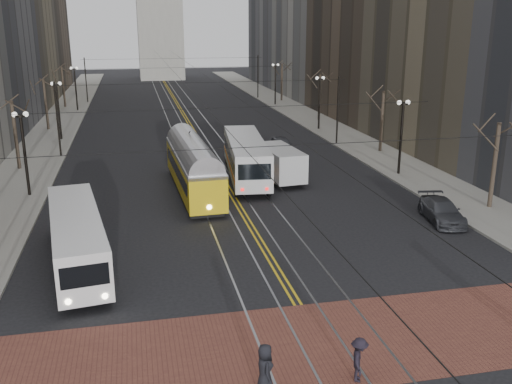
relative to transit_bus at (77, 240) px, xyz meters
name	(u,v)px	position (x,y,z in m)	size (l,w,h in m)	color
ground	(292,295)	(9.44, -5.25, -1.35)	(260.00, 260.00, 0.00)	black
sidewalk_left	(56,128)	(-5.56, 39.75, -1.28)	(5.00, 140.00, 0.15)	gray
sidewalk_right	(311,119)	(24.44, 39.75, -1.28)	(5.00, 140.00, 0.15)	gray
crosswalk_band	(321,343)	(9.44, -9.25, -1.34)	(25.00, 6.00, 0.01)	brown
streetcar_rails	(189,124)	(9.44, 39.75, -1.35)	(4.80, 130.00, 0.02)	gray
centre_lines	(189,124)	(9.44, 39.75, -1.34)	(0.42, 130.00, 0.01)	gold
lamp_posts	(206,123)	(9.44, 23.50, 1.45)	(27.60, 57.20, 5.60)	black
street_trees	(198,112)	(9.44, 30.00, 1.45)	(31.68, 53.28, 5.60)	#382D23
trolley_wires	(198,103)	(9.44, 29.58, 2.42)	(25.96, 120.00, 6.60)	black
transit_bus	(77,240)	(0.00, 0.00, 0.00)	(2.25, 10.81, 2.70)	white
streetcar	(193,171)	(6.94, 11.53, 0.16)	(2.37, 12.78, 3.01)	yellow
rear_bus	(246,159)	(11.24, 14.30, 0.19)	(2.57, 11.83, 3.08)	silver
cargo_van	(280,165)	(13.61, 13.08, -0.09)	(2.20, 5.71, 2.53)	silver
sedan_grey	(281,145)	(16.05, 22.06, -0.58)	(1.81, 4.50, 1.53)	#42444A
sedan_parked	(442,211)	(20.86, 2.23, -0.69)	(1.85, 4.54, 1.32)	#3E4045
pedestrian_a	(265,369)	(6.70, -11.75, -0.47)	(0.85, 0.56, 1.75)	black
pedestrian_d	(359,360)	(9.91, -11.75, -0.55)	(1.01, 0.58, 1.57)	black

